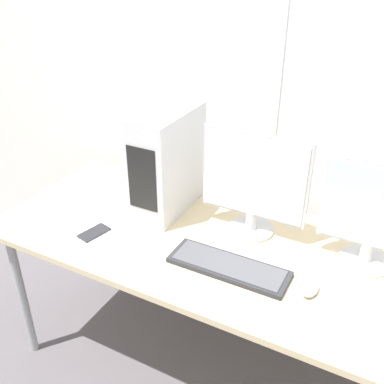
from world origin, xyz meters
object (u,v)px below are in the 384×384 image
pc_tower (167,161)px  keyboard (229,267)px  monitor_main (254,183)px  monitor_right_near (375,216)px  mouse (310,288)px  cell_phone (94,233)px

pc_tower → keyboard: pc_tower is taller
pc_tower → keyboard: 0.58m
monitor_main → monitor_right_near: 0.47m
monitor_main → mouse: 0.47m
mouse → monitor_right_near: bearing=60.9°
monitor_main → cell_phone: monitor_main is taller
monitor_right_near → pc_tower: bearing=179.1°
mouse → monitor_main: bearing=141.9°
pc_tower → mouse: size_ratio=4.50×
monitor_right_near → keyboard: (-0.45, -0.28, -0.21)m
monitor_right_near → keyboard: 0.57m
pc_tower → mouse: (0.75, -0.27, -0.22)m
monitor_right_near → cell_phone: monitor_right_near is taller
pc_tower → monitor_main: pc_tower is taller
pc_tower → cell_phone: size_ratio=3.23×
monitor_right_near → keyboard: size_ratio=0.92×
monitor_main → cell_phone: 0.71m
monitor_main → keyboard: size_ratio=0.97×
pc_tower → monitor_main: (0.42, -0.01, 0.00)m
monitor_right_near → cell_phone: 1.13m
pc_tower → monitor_right_near: (0.89, -0.01, -0.02)m
mouse → keyboard: bearing=-176.0°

